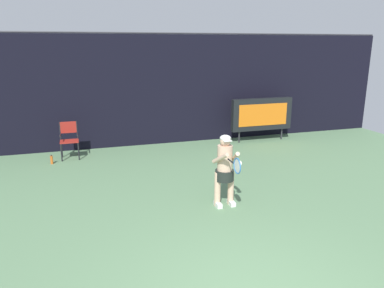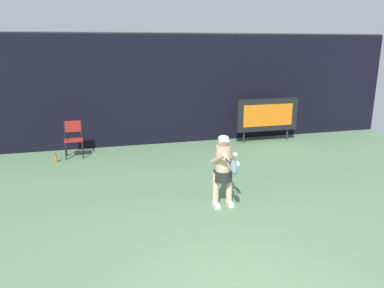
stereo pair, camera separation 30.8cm
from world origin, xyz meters
name	(u,v)px [view 1 (the left image)]	position (x,y,z in m)	size (l,w,h in m)	color
backdrop_screen	(140,91)	(0.00, 8.50, 1.81)	(18.00, 0.12, 3.66)	black
scoreboard	(262,114)	(4.07, 7.76, 0.95)	(2.20, 0.21, 1.50)	black
umpire_chair	(69,138)	(-2.29, 7.60, 0.62)	(0.52, 0.44, 1.08)	black
water_bottle	(52,160)	(-2.80, 7.16, 0.12)	(0.07, 0.07, 0.27)	#D16021
tennis_player	(225,167)	(0.84, 3.15, 0.84)	(0.53, 0.61, 1.52)	white
tennis_racket	(237,166)	(0.81, 2.49, 1.09)	(0.03, 0.60, 0.31)	black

